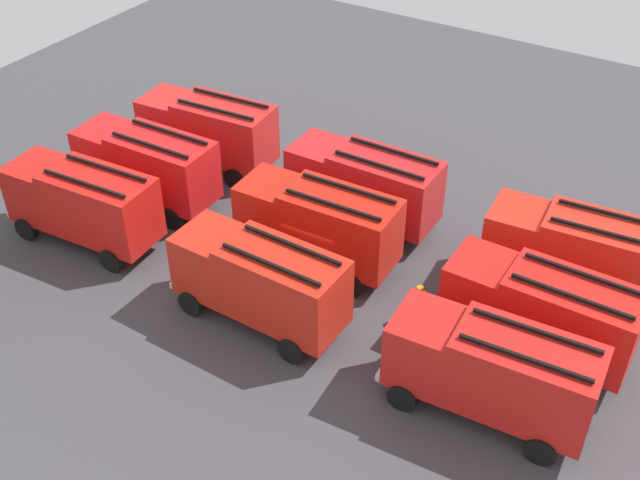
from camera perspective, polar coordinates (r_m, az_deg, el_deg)
The scene contains 15 objects.
ground_plane at distance 34.07m, azimuth 0.00°, elevation -1.87°, with size 56.01×56.01×0.00m, color #423F44.
fire_truck_0 at distance 33.07m, azimuth 18.13°, elevation -0.70°, with size 7.37×3.23×3.88m.
fire_truck_1 at distance 35.51m, azimuth 3.24°, elevation 4.18°, with size 7.21×2.78×3.88m.
fire_truck_2 at distance 40.14m, azimuth -8.20°, elevation 8.04°, with size 7.36×3.20×3.88m.
fire_truck_3 at distance 29.84m, azimuth 15.83°, elevation -4.92°, with size 7.23×2.82×3.88m.
fire_truck_4 at distance 32.97m, azimuth -0.13°, elevation 1.32°, with size 7.28×2.97×3.88m.
fire_truck_5 at distance 37.76m, azimuth -12.58°, elevation 5.47°, with size 7.26×2.90×3.88m.
fire_truck_6 at distance 27.23m, azimuth 12.48°, elevation -9.20°, with size 7.34×3.11×3.88m.
fire_truck_7 at distance 30.11m, azimuth -4.39°, elevation -2.87°, with size 7.25×2.88×3.88m.
fire_truck_8 at distance 35.78m, azimuth -16.95°, elevation 2.71°, with size 7.34×3.13×3.88m.
firefighter_0 at distance 31.08m, azimuth 7.25°, elevation -4.49°, with size 0.48×0.41×1.71m.
firefighter_1 at distance 33.00m, azimuth 10.24°, elevation -2.02°, with size 0.45×0.31×1.66m.
firefighter_2 at distance 40.52m, azimuth -20.46°, elevation 4.17°, with size 0.47×0.36×1.66m.
firefighter_3 at distance 44.55m, azimuth -12.35°, elevation 8.86°, with size 0.47×0.34×1.66m.
traffic_cone_0 at distance 43.11m, azimuth -6.81°, elevation 7.62°, with size 0.51×0.51×0.73m, color #F2600C.
Camera 1 is at (-13.79, 22.54, 21.51)m, focal length 43.76 mm.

